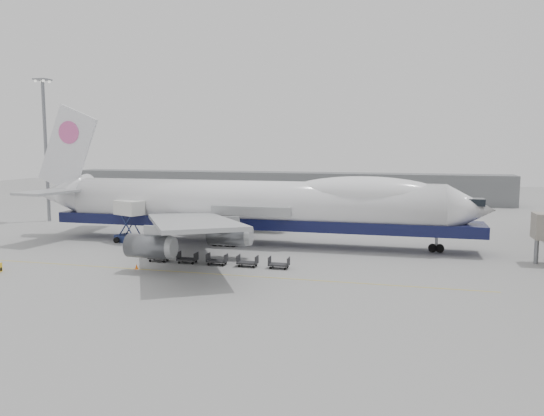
# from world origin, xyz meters

# --- Properties ---
(ground) EXTENTS (260.00, 260.00, 0.00)m
(ground) POSITION_xyz_m (0.00, 0.00, 0.00)
(ground) COLOR gray
(ground) RESTS_ON ground
(apron_line) EXTENTS (60.00, 0.15, 0.01)m
(apron_line) POSITION_xyz_m (0.00, -6.00, 0.01)
(apron_line) COLOR gold
(apron_line) RESTS_ON ground
(hangar) EXTENTS (110.00, 8.00, 7.00)m
(hangar) POSITION_xyz_m (-10.00, 70.00, 3.50)
(hangar) COLOR slate
(hangar) RESTS_ON ground
(floodlight_mast) EXTENTS (2.40, 2.40, 25.43)m
(floodlight_mast) POSITION_xyz_m (-42.00, 24.00, 14.27)
(floodlight_mast) COLOR slate
(floodlight_mast) RESTS_ON ground
(airliner) EXTENTS (67.00, 55.30, 19.98)m
(airliner) POSITION_xyz_m (0.64, 12.00, 5.62)
(airliner) COLOR white
(airliner) RESTS_ON ground
(catering_truck) EXTENTS (5.09, 4.35, 6.01)m
(catering_truck) POSITION_xyz_m (-16.99, 8.52, 3.43)
(catering_truck) COLOR navy
(catering_truck) RESTS_ON ground
(traffic_cone) EXTENTS (0.40, 0.40, 0.59)m
(traffic_cone) POSITION_xyz_m (-8.10, -6.00, 0.28)
(traffic_cone) COLOR orange
(traffic_cone) RESTS_ON ground
(dolly_0) EXTENTS (2.30, 1.35, 1.30)m
(dolly_0) POSITION_xyz_m (-7.46, -1.77, 0.53)
(dolly_0) COLOR #2D2D30
(dolly_0) RESTS_ON ground
(dolly_1) EXTENTS (2.30, 1.35, 1.30)m
(dolly_1) POSITION_xyz_m (-3.76, -1.77, 0.53)
(dolly_1) COLOR #2D2D30
(dolly_1) RESTS_ON ground
(dolly_2) EXTENTS (2.30, 1.35, 1.30)m
(dolly_2) POSITION_xyz_m (-0.06, -1.77, 0.53)
(dolly_2) COLOR #2D2D30
(dolly_2) RESTS_ON ground
(dolly_3) EXTENTS (2.30, 1.35, 1.30)m
(dolly_3) POSITION_xyz_m (3.65, -1.77, 0.53)
(dolly_3) COLOR #2D2D30
(dolly_3) RESTS_ON ground
(dolly_4) EXTENTS (2.30, 1.35, 1.30)m
(dolly_4) POSITION_xyz_m (7.35, -1.77, 0.53)
(dolly_4) COLOR #2D2D30
(dolly_4) RESTS_ON ground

